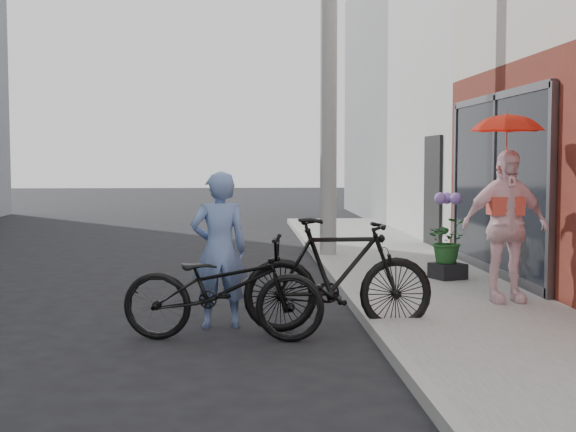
{
  "coord_description": "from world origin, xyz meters",
  "views": [
    {
      "loc": [
        -0.38,
        -7.4,
        1.73
      ],
      "look_at": [
        0.14,
        1.37,
        1.1
      ],
      "focal_mm": 50.0,
      "sensor_mm": 36.0,
      "label": 1
    }
  ],
  "objects": [
    {
      "name": "kimono_woman",
      "position": [
        2.59,
        1.39,
        0.98
      ],
      "size": [
        1.04,
        0.52,
        1.71
      ],
      "primitive_type": "imported",
      "rotation": [
        0.0,
        0.0,
        0.1
      ],
      "color": "#FFD5DC",
      "rests_on": "sidewalk"
    },
    {
      "name": "planter",
      "position": [
        2.4,
        3.13,
        0.22
      ],
      "size": [
        0.5,
        0.5,
        0.21
      ],
      "primitive_type": "cube",
      "rotation": [
        0.0,
        0.0,
        0.37
      ],
      "color": "black",
      "rests_on": "sidewalk"
    },
    {
      "name": "east_building_far",
      "position": [
        7.2,
        16.0,
        3.5
      ],
      "size": [
        8.0,
        8.0,
        7.0
      ],
      "primitive_type": "cube",
      "color": "gray",
      "rests_on": "ground"
    },
    {
      "name": "utility_pole",
      "position": [
        1.1,
        6.0,
        3.5
      ],
      "size": [
        0.28,
        0.28,
        7.0
      ],
      "primitive_type": "cylinder",
      "color": "#9E9E99",
      "rests_on": "ground"
    },
    {
      "name": "ground",
      "position": [
        0.0,
        0.0,
        0.0
      ],
      "size": [
        80.0,
        80.0,
        0.0
      ],
      "primitive_type": "plane",
      "color": "black",
      "rests_on": "ground"
    },
    {
      "name": "bike_right",
      "position": [
        0.6,
        0.5,
        0.57
      ],
      "size": [
        1.93,
        0.62,
        1.15
      ],
      "primitive_type": "imported",
      "rotation": [
        0.0,
        0.0,
        1.62
      ],
      "color": "black",
      "rests_on": "ground"
    },
    {
      "name": "potted_plant",
      "position": [
        2.4,
        3.13,
        0.64
      ],
      "size": [
        0.56,
        0.49,
        0.62
      ],
      "primitive_type": "imported",
      "color": "#225724",
      "rests_on": "planter"
    },
    {
      "name": "bike_left",
      "position": [
        -0.54,
        0.16,
        0.5
      ],
      "size": [
        1.99,
        0.92,
        1.01
      ],
      "primitive_type": "imported",
      "rotation": [
        0.0,
        0.0,
        1.44
      ],
      "color": "black",
      "rests_on": "ground"
    },
    {
      "name": "sidewalk",
      "position": [
        2.1,
        2.0,
        0.06
      ],
      "size": [
        2.2,
        24.0,
        0.12
      ],
      "primitive_type": "cube",
      "color": "gray",
      "rests_on": "ground"
    },
    {
      "name": "parasol",
      "position": [
        2.59,
        1.39,
        2.17
      ],
      "size": [
        0.77,
        0.77,
        0.68
      ],
      "primitive_type": "imported",
      "color": "red",
      "rests_on": "kimono_woman"
    },
    {
      "name": "curb",
      "position": [
        0.94,
        2.0,
        0.06
      ],
      "size": [
        0.12,
        24.0,
        0.12
      ],
      "primitive_type": "cube",
      "color": "#9E9E99",
      "rests_on": "ground"
    },
    {
      "name": "officer",
      "position": [
        -0.6,
        0.77,
        0.8
      ],
      "size": [
        0.63,
        0.46,
        1.6
      ],
      "primitive_type": "imported",
      "rotation": [
        0.0,
        0.0,
        3.29
      ],
      "color": "#6B87BF",
      "rests_on": "ground"
    }
  ]
}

